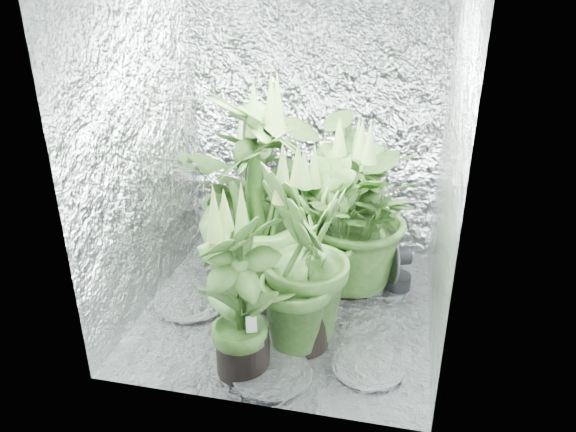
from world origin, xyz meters
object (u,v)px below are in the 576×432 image
(plant_c, at_px, (319,237))
(plant_d, at_px, (257,201))
(plant_a, at_px, (252,193))
(plant_b, at_px, (352,204))
(plant_e, at_px, (351,212))
(plant_g, at_px, (304,260))
(plant_f, at_px, (241,295))
(circulation_fan, at_px, (394,264))

(plant_c, bearing_deg, plant_d, 178.13)
(plant_d, bearing_deg, plant_a, 110.08)
(plant_c, bearing_deg, plant_b, 72.08)
(plant_e, relative_size, plant_g, 1.07)
(plant_a, bearing_deg, plant_b, 2.11)
(plant_e, bearing_deg, plant_f, -115.70)
(plant_c, relative_size, plant_e, 0.80)
(plant_c, bearing_deg, plant_a, 141.38)
(plant_b, relative_size, plant_d, 0.77)
(plant_c, relative_size, plant_g, 0.86)
(plant_a, relative_size, plant_d, 0.80)
(plant_a, height_order, plant_c, plant_a)
(plant_a, xyz_separation_m, plant_g, (0.49, -0.80, 0.02))
(plant_b, relative_size, plant_c, 1.07)
(plant_g, bearing_deg, plant_a, 121.44)
(circulation_fan, bearing_deg, plant_e, 171.96)
(plant_f, bearing_deg, plant_c, 69.25)
(plant_g, height_order, circulation_fan, plant_g)
(plant_c, xyz_separation_m, plant_e, (0.16, 0.18, 0.09))
(plant_b, bearing_deg, plant_a, -177.89)
(plant_a, bearing_deg, plant_c, -38.62)
(plant_b, relative_size, plant_e, 0.86)
(plant_b, xyz_separation_m, plant_f, (-0.39, -1.09, -0.03))
(plant_c, bearing_deg, plant_f, -110.75)
(plant_a, relative_size, plant_e, 0.89)
(plant_a, height_order, plant_f, plant_a)
(plant_f, relative_size, plant_g, 0.88)
(plant_f, bearing_deg, plant_e, 64.30)
(plant_d, bearing_deg, plant_e, 18.42)
(plant_f, bearing_deg, plant_a, 102.83)
(plant_d, height_order, plant_g, plant_d)
(plant_a, xyz_separation_m, plant_f, (0.24, -1.06, -0.05))
(plant_d, relative_size, plant_g, 1.19)
(plant_f, bearing_deg, plant_g, 46.58)
(plant_a, relative_size, plant_f, 1.09)
(plant_f, bearing_deg, plant_b, 70.33)
(plant_b, xyz_separation_m, circulation_fan, (0.29, -0.18, -0.29))
(plant_a, bearing_deg, plant_g, -58.56)
(plant_e, xyz_separation_m, plant_f, (-0.41, -0.85, -0.08))
(plant_g, distance_m, circulation_fan, 0.85)
(plant_e, relative_size, plant_f, 1.22)
(plant_d, distance_m, plant_f, 0.71)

